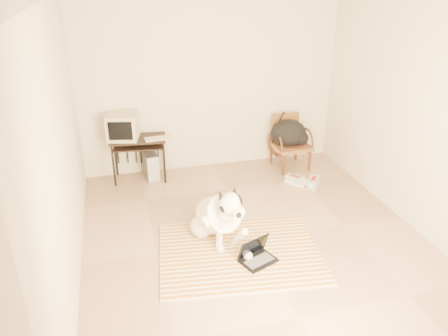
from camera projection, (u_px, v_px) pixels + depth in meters
name	position (u px, v px, depth m)	size (l,w,h in m)	color
floor	(255.00, 239.00, 5.23)	(4.50, 4.50, 0.00)	#A27F63
wall_back	(211.00, 83.00, 6.63)	(4.50, 4.50, 0.00)	beige
wall_front	(376.00, 258.00, 2.69)	(4.50, 4.50, 0.00)	beige
wall_left	(62.00, 152.00, 4.20)	(4.50, 4.50, 0.00)	beige
wall_right	(420.00, 119.00, 5.12)	(4.50, 4.50, 0.00)	beige
rug	(240.00, 253.00, 4.97)	(1.96, 1.59, 0.02)	#C66410
dog	(218.00, 217.00, 5.07)	(0.59, 1.08, 0.83)	silver
laptop	(256.00, 255.00, 4.80)	(0.46, 0.40, 0.27)	black
computer_desk	(138.00, 144.00, 6.46)	(0.85, 0.54, 0.67)	black
crt_monitor	(123.00, 126.00, 6.32)	(0.50, 0.49, 0.38)	tan
desk_keyboard	(159.00, 138.00, 6.38)	(0.41, 0.15, 0.03)	tan
pc_tower	(150.00, 165.00, 6.69)	(0.24, 0.46, 0.41)	#4A4A4D
rattan_chair	(290.00, 142.00, 6.97)	(0.59, 0.57, 0.84)	brown
backpack	(290.00, 134.00, 6.85)	(0.61, 0.47, 0.42)	black
sneaker_left	(296.00, 180.00, 6.55)	(0.30, 0.35, 0.12)	white
sneaker_right	(313.00, 183.00, 6.48)	(0.31, 0.34, 0.12)	white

